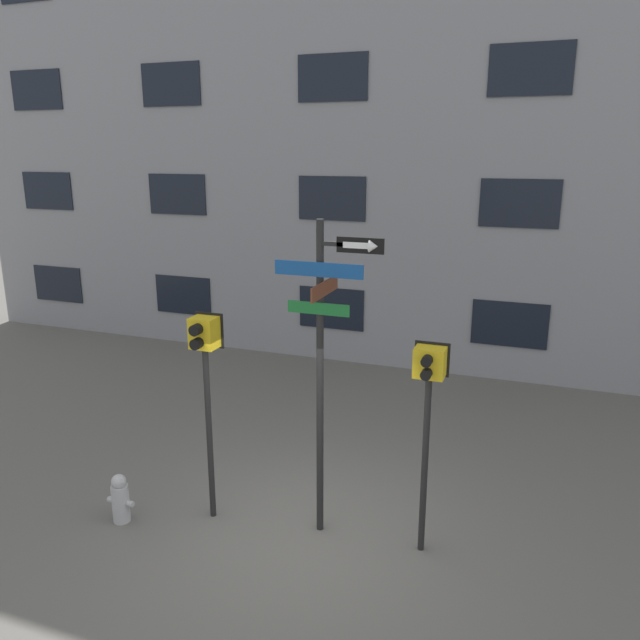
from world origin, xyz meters
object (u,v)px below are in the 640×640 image
at_px(pedestrian_signal_left, 205,361).
at_px(street_sign_pole, 324,351).
at_px(pedestrian_signal_right, 428,392).
at_px(fire_hydrant, 120,499).

bearing_deg(pedestrian_signal_left, street_sign_pole, 7.77).
height_order(pedestrian_signal_left, pedestrian_signal_right, pedestrian_signal_left).
bearing_deg(pedestrian_signal_left, fire_hydrant, -153.79).
distance_m(pedestrian_signal_right, fire_hydrant, 4.35).
height_order(street_sign_pole, pedestrian_signal_left, street_sign_pole).
distance_m(street_sign_pole, pedestrian_signal_left, 1.57).
bearing_deg(pedestrian_signal_right, street_sign_pole, -178.35).
relative_size(street_sign_pole, pedestrian_signal_right, 1.52).
bearing_deg(fire_hydrant, street_sign_pole, 15.84).
height_order(pedestrian_signal_left, fire_hydrant, pedestrian_signal_left).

